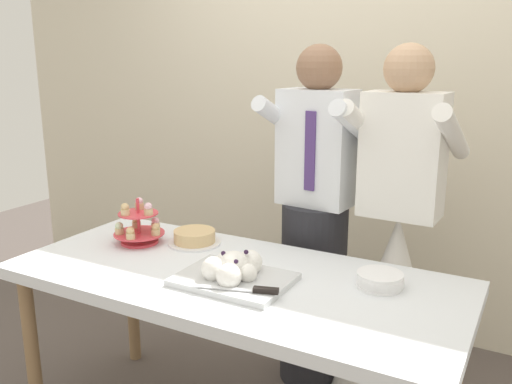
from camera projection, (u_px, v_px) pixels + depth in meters
The scene contains 8 objects.
rear_wall at pixel (353, 84), 3.13m from camera, with size 5.20×0.10×2.90m, color beige.
dessert_table at pixel (232, 291), 2.14m from camera, with size 1.80×0.80×0.78m.
cupcake_stand at pixel (139, 226), 2.45m from camera, with size 0.23×0.23×0.21m.
main_cake_tray at pixel (233, 272), 2.02m from camera, with size 0.43×0.31×0.12m.
plate_stack at pixel (380, 280), 1.99m from camera, with size 0.17×0.18×0.05m.
round_cake at pixel (195, 238), 2.45m from camera, with size 0.24×0.24×0.06m.
person_groom at pixel (315, 238), 2.62m from camera, with size 0.50×0.53×1.66m.
person_bride at pixel (394, 286), 2.47m from camera, with size 0.56×0.56×1.66m.
Camera 1 is at (1.03, -1.69, 1.60)m, focal length 37.87 mm.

